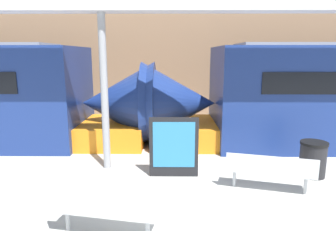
{
  "coord_description": "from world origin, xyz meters",
  "views": [
    {
      "loc": [
        -0.37,
        -4.12,
        2.84
      ],
      "look_at": [
        -0.44,
        2.99,
        1.4
      ],
      "focal_mm": 32.0,
      "sensor_mm": 36.0,
      "label": 1
    }
  ],
  "objects_px": {
    "bench_far": "(270,169)",
    "poster_board": "(174,147)",
    "trash_bin": "(313,159)",
    "bench_near": "(104,208)",
    "support_column_near": "(104,94)"
  },
  "relations": [
    {
      "from": "bench_far",
      "to": "poster_board",
      "type": "xyz_separation_m",
      "value": [
        -2.01,
        0.79,
        0.23
      ]
    },
    {
      "from": "trash_bin",
      "to": "poster_board",
      "type": "bearing_deg",
      "value": -178.92
    },
    {
      "from": "bench_near",
      "to": "trash_bin",
      "type": "xyz_separation_m",
      "value": [
        4.42,
        2.51,
        -0.07
      ]
    },
    {
      "from": "poster_board",
      "to": "support_column_near",
      "type": "relative_size",
      "value": 0.38
    },
    {
      "from": "support_column_near",
      "to": "bench_far",
      "type": "bearing_deg",
      "value": -19.8
    },
    {
      "from": "poster_board",
      "to": "support_column_near",
      "type": "distance_m",
      "value": 2.14
    },
    {
      "from": "bench_far",
      "to": "support_column_near",
      "type": "distance_m",
      "value": 4.19
    },
    {
      "from": "support_column_near",
      "to": "trash_bin",
      "type": "bearing_deg",
      "value": -5.49
    },
    {
      "from": "trash_bin",
      "to": "support_column_near",
      "type": "distance_m",
      "value": 5.24
    },
    {
      "from": "trash_bin",
      "to": "support_column_near",
      "type": "xyz_separation_m",
      "value": [
        -5.0,
        0.48,
        1.49
      ]
    },
    {
      "from": "bench_near",
      "to": "poster_board",
      "type": "height_order",
      "value": "poster_board"
    },
    {
      "from": "bench_near",
      "to": "poster_board",
      "type": "relative_size",
      "value": 1.22
    },
    {
      "from": "bench_near",
      "to": "bench_far",
      "type": "xyz_separation_m",
      "value": [
        3.13,
        1.66,
        0.0
      ]
    },
    {
      "from": "bench_near",
      "to": "poster_board",
      "type": "bearing_deg",
      "value": 75.98
    },
    {
      "from": "support_column_near",
      "to": "poster_board",
      "type": "bearing_deg",
      "value": -17.73
    }
  ]
}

